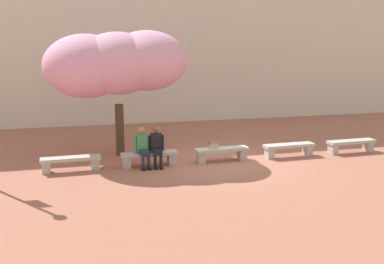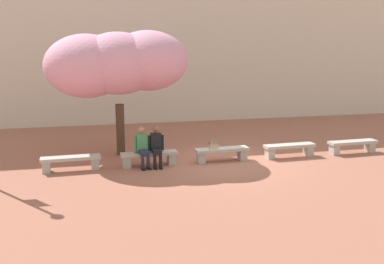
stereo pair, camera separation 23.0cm
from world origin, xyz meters
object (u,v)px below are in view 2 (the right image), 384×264
object	(u,v)px
stone_bench_near_east	(289,148)
cherry_tree_main	(117,64)
stone_bench_east_end	(353,145)
person_seated_left	(142,145)
stone_bench_near_west	(149,157)
stone_bench_center	(222,152)
person_seated_right	(156,145)
handbag	(214,145)
stone_bench_west_end	(71,161)

from	to	relation	value
stone_bench_near_east	cherry_tree_main	world-z (taller)	cherry_tree_main
stone_bench_east_end	person_seated_left	size ratio (longest dim) A/B	1.41
stone_bench_near_west	stone_bench_near_east	distance (m)	4.85
stone_bench_center	stone_bench_east_end	size ratio (longest dim) A/B	1.00
stone_bench_east_end	person_seated_left	xyz separation A→B (m)	(-7.50, -0.05, 0.40)
stone_bench_near_east	person_seated_left	distance (m)	5.09
stone_bench_near_west	stone_bench_east_end	distance (m)	7.28
stone_bench_near_west	person_seated_left	distance (m)	0.45
person_seated_left	person_seated_right	distance (m)	0.45
stone_bench_east_end	handbag	distance (m)	5.15
handbag	stone_bench_near_west	bearing A→B (deg)	179.18
stone_bench_center	person_seated_left	size ratio (longest dim) A/B	1.41
stone_bench_near_west	cherry_tree_main	xyz separation A→B (m)	(-0.80, 1.77, 2.87)
stone_bench_west_end	stone_bench_center	bearing A→B (deg)	0.00
stone_bench_center	stone_bench_near_east	size ratio (longest dim) A/B	1.00
stone_bench_center	stone_bench_near_east	world-z (taller)	same
stone_bench_west_end	stone_bench_near_west	size ratio (longest dim) A/B	1.00
stone_bench_west_end	stone_bench_east_end	bearing A→B (deg)	0.00
cherry_tree_main	stone_bench_center	bearing A→B (deg)	-28.71
stone_bench_near_west	person_seated_left	bearing A→B (deg)	-166.53
person_seated_right	stone_bench_east_end	bearing A→B (deg)	0.43
stone_bench_near_east	person_seated_right	xyz separation A→B (m)	(-4.62, -0.05, 0.40)
person_seated_right	handbag	distance (m)	1.91
stone_bench_east_end	stone_bench_near_east	bearing A→B (deg)	180.00
person_seated_left	person_seated_right	bearing A→B (deg)	-0.14
cherry_tree_main	stone_bench_near_west	bearing A→B (deg)	-65.66
person_seated_left	stone_bench_west_end	bearing A→B (deg)	178.64
stone_bench_center	stone_bench_near_east	bearing A→B (deg)	0.00
stone_bench_near_west	person_seated_right	distance (m)	0.46
stone_bench_east_end	handbag	world-z (taller)	handbag
person_seated_right	cherry_tree_main	size ratio (longest dim) A/B	0.26
stone_bench_near_east	stone_bench_east_end	xyz separation A→B (m)	(2.43, 0.00, 0.00)
stone_bench_near_west	stone_bench_east_end	size ratio (longest dim) A/B	1.00
stone_bench_west_end	handbag	size ratio (longest dim) A/B	5.35
stone_bench_east_end	stone_bench_west_end	bearing A→B (deg)	180.00
stone_bench_east_end	stone_bench_near_west	bearing A→B (deg)	180.00
person_seated_left	stone_bench_near_east	bearing A→B (deg)	0.59
handbag	stone_bench_east_end	bearing A→B (deg)	0.34
person_seated_left	cherry_tree_main	world-z (taller)	cherry_tree_main
person_seated_left	handbag	xyz separation A→B (m)	(2.35, 0.02, -0.12)
stone_bench_near_west	stone_bench_center	world-z (taller)	same
person_seated_right	cherry_tree_main	world-z (taller)	cherry_tree_main
handbag	person_seated_left	bearing A→B (deg)	-179.46
stone_bench_near_east	person_seated_left	size ratio (longest dim) A/B	1.41
stone_bench_east_end	handbag	bearing A→B (deg)	-179.66
stone_bench_center	handbag	size ratio (longest dim) A/B	5.35
stone_bench_west_end	stone_bench_center	world-z (taller)	same
stone_bench_near_east	person_seated_right	world-z (taller)	person_seated_right
stone_bench_near_east	cherry_tree_main	size ratio (longest dim) A/B	0.37
stone_bench_center	person_seated_right	bearing A→B (deg)	-178.60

